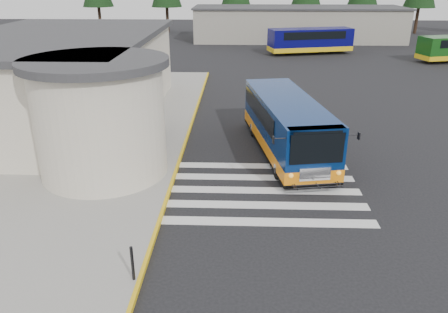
{
  "coord_description": "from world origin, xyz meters",
  "views": [
    {
      "loc": [
        -1.36,
        -16.33,
        7.95
      ],
      "look_at": [
        -1.92,
        -0.5,
        1.32
      ],
      "focal_mm": 35.0,
      "sensor_mm": 36.0,
      "label": 1
    }
  ],
  "objects_px": {
    "bollard": "(132,263)",
    "far_bus_a": "(310,40)",
    "transit_bus": "(286,128)",
    "pedestrian_b": "(122,168)",
    "pedestrian_a": "(132,167)"
  },
  "relations": [
    {
      "from": "pedestrian_b",
      "to": "far_bus_a",
      "type": "distance_m",
      "value": 34.85
    },
    {
      "from": "transit_bus",
      "to": "pedestrian_a",
      "type": "xyz_separation_m",
      "value": [
        -6.42,
        -4.13,
        -0.28
      ]
    },
    {
      "from": "pedestrian_b",
      "to": "far_bus_a",
      "type": "xyz_separation_m",
      "value": [
        12.09,
        32.68,
        0.53
      ]
    },
    {
      "from": "bollard",
      "to": "far_bus_a",
      "type": "xyz_separation_m",
      "value": [
        10.37,
        38.37,
        0.81
      ]
    },
    {
      "from": "far_bus_a",
      "to": "pedestrian_a",
      "type": "bearing_deg",
      "value": 146.04
    },
    {
      "from": "pedestrian_b",
      "to": "bollard",
      "type": "relative_size",
      "value": 1.52
    },
    {
      "from": "pedestrian_a",
      "to": "pedestrian_b",
      "type": "height_order",
      "value": "pedestrian_a"
    },
    {
      "from": "pedestrian_a",
      "to": "pedestrian_b",
      "type": "xyz_separation_m",
      "value": [
        -0.41,
        -0.08,
        -0.02
      ]
    },
    {
      "from": "transit_bus",
      "to": "far_bus_a",
      "type": "relative_size",
      "value": 1.04
    },
    {
      "from": "transit_bus",
      "to": "far_bus_a",
      "type": "xyz_separation_m",
      "value": [
        5.26,
        28.48,
        0.23
      ]
    },
    {
      "from": "bollard",
      "to": "transit_bus",
      "type": "bearing_deg",
      "value": 62.72
    },
    {
      "from": "pedestrian_a",
      "to": "transit_bus",
      "type": "bearing_deg",
      "value": -74.17
    },
    {
      "from": "transit_bus",
      "to": "pedestrian_b",
      "type": "height_order",
      "value": "transit_bus"
    },
    {
      "from": "transit_bus",
      "to": "pedestrian_a",
      "type": "distance_m",
      "value": 7.64
    },
    {
      "from": "transit_bus",
      "to": "pedestrian_b",
      "type": "distance_m",
      "value": 8.02
    }
  ]
}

